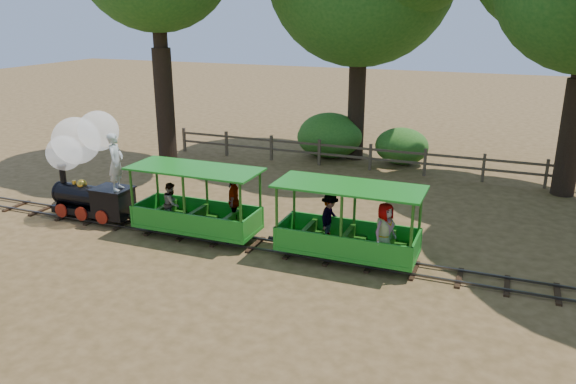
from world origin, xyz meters
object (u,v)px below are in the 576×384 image
at_px(carriage_rear, 350,230).
at_px(fence, 397,158).
at_px(carriage_front, 200,209).
at_px(locomotive, 84,158).

xyz_separation_m(carriage_rear, fence, (-0.46, 7.99, -0.22)).
relative_size(carriage_front, carriage_rear, 1.00).
relative_size(locomotive, carriage_rear, 0.93).
bearing_deg(carriage_front, fence, 65.80).
distance_m(locomotive, carriage_front, 3.79).
relative_size(locomotive, carriage_front, 0.93).
distance_m(locomotive, carriage_rear, 7.77).
distance_m(carriage_front, carriage_rear, 4.05).
bearing_deg(carriage_front, carriage_rear, -0.24).
height_order(carriage_front, fence, carriage_front).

